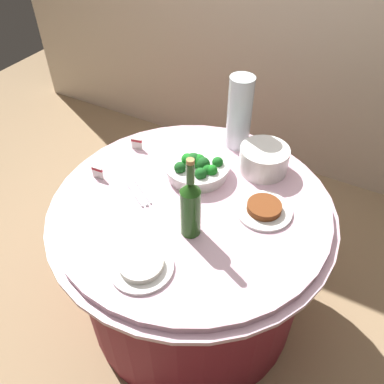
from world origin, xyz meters
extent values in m
plane|color=#9E7F5B|center=(0.00, 0.00, 0.00)|extent=(6.00, 6.00, 0.00)
cylinder|color=maroon|center=(0.00, 0.00, 0.34)|extent=(1.01, 1.01, 0.69)
cylinder|color=#E0B2C6|center=(0.00, 0.00, 0.70)|extent=(1.16, 1.16, 0.02)
cylinder|color=#E0B2C6|center=(0.00, 0.00, 0.72)|extent=(1.10, 1.10, 0.03)
cylinder|color=white|center=(-0.06, 0.16, 0.77)|extent=(0.26, 0.26, 0.05)
cylinder|color=white|center=(-0.06, 0.16, 0.80)|extent=(0.28, 0.28, 0.01)
sphere|color=#19701E|center=(0.00, 0.13, 0.81)|extent=(0.05, 0.05, 0.05)
sphere|color=#197D1E|center=(0.02, 0.13, 0.81)|extent=(0.05, 0.05, 0.05)
sphere|color=#19561E|center=(-0.10, 0.08, 0.82)|extent=(0.05, 0.05, 0.05)
sphere|color=#195D1E|center=(-0.01, 0.09, 0.81)|extent=(0.05, 0.05, 0.05)
sphere|color=#19581E|center=(-0.07, 0.15, 0.82)|extent=(0.06, 0.06, 0.06)
sphere|color=#197E1E|center=(-0.10, 0.14, 0.82)|extent=(0.05, 0.05, 0.05)
sphere|color=#197A1E|center=(-0.05, 0.15, 0.82)|extent=(0.06, 0.06, 0.06)
sphere|color=#19831E|center=(-0.06, 0.15, 0.82)|extent=(0.05, 0.05, 0.05)
sphere|color=#19551E|center=(-0.03, 0.14, 0.82)|extent=(0.06, 0.06, 0.06)
sphere|color=#19721E|center=(-0.08, 0.14, 0.82)|extent=(0.06, 0.06, 0.06)
sphere|color=#19651E|center=(0.02, 0.19, 0.81)|extent=(0.05, 0.05, 0.05)
cylinder|color=white|center=(0.17, 0.32, 0.74)|extent=(0.21, 0.21, 0.01)
cylinder|color=white|center=(0.17, 0.32, 0.76)|extent=(0.21, 0.21, 0.01)
cylinder|color=white|center=(0.17, 0.32, 0.77)|extent=(0.21, 0.21, 0.01)
cylinder|color=white|center=(0.17, 0.32, 0.78)|extent=(0.21, 0.21, 0.01)
cylinder|color=white|center=(0.17, 0.32, 0.79)|extent=(0.21, 0.21, 0.01)
cylinder|color=white|center=(0.17, 0.32, 0.80)|extent=(0.21, 0.21, 0.01)
cylinder|color=white|center=(0.17, 0.32, 0.80)|extent=(0.21, 0.21, 0.01)
cylinder|color=white|center=(0.17, 0.32, 0.81)|extent=(0.21, 0.21, 0.01)
cylinder|color=white|center=(0.17, 0.32, 0.82)|extent=(0.21, 0.21, 0.01)
cylinder|color=white|center=(0.17, 0.32, 0.83)|extent=(0.21, 0.21, 0.01)
cylinder|color=white|center=(0.17, 0.32, 0.84)|extent=(0.21, 0.21, 0.01)
cylinder|color=#214E18|center=(0.07, -0.14, 0.84)|extent=(0.07, 0.07, 0.20)
cone|color=#214E18|center=(0.07, -0.14, 0.96)|extent=(0.07, 0.07, 0.04)
cylinder|color=#214E18|center=(0.07, -0.14, 1.02)|extent=(0.03, 0.03, 0.08)
cylinder|color=#B2844C|center=(0.07, -0.14, 1.07)|extent=(0.03, 0.03, 0.02)
cylinder|color=silver|center=(0.00, 0.44, 0.91)|extent=(0.11, 0.11, 0.34)
sphere|color=#E5B26B|center=(0.02, 0.44, 0.78)|extent=(0.06, 0.06, 0.06)
sphere|color=#E5B26B|center=(-0.01, 0.46, 0.78)|extent=(0.06, 0.06, 0.06)
sphere|color=#E5B26B|center=(-0.01, 0.42, 0.78)|extent=(0.06, 0.06, 0.06)
sphere|color=#72C64C|center=(0.02, 0.45, 0.83)|extent=(0.06, 0.06, 0.06)
sphere|color=#72C64C|center=(-0.02, 0.45, 0.83)|extent=(0.06, 0.06, 0.06)
sphere|color=#72C64C|center=(0.00, 0.42, 0.83)|extent=(0.06, 0.06, 0.06)
sphere|color=red|center=(0.01, 0.46, 0.89)|extent=(0.06, 0.06, 0.06)
sphere|color=red|center=(-0.02, 0.44, 0.89)|extent=(0.06, 0.06, 0.06)
sphere|color=red|center=(0.01, 0.42, 0.89)|extent=(0.06, 0.06, 0.06)
sphere|color=#E5B26B|center=(0.00, 0.46, 0.94)|extent=(0.06, 0.06, 0.06)
sphere|color=#E5B26B|center=(-0.02, 0.43, 0.94)|extent=(0.06, 0.06, 0.06)
sphere|color=#E5B26B|center=(0.02, 0.43, 0.94)|extent=(0.06, 0.06, 0.06)
cylinder|color=silver|center=(-0.22, -0.08, 0.74)|extent=(0.14, 0.09, 0.01)
cylinder|color=silver|center=(-0.20, -0.05, 0.74)|extent=(0.14, 0.09, 0.01)
sphere|color=silver|center=(-0.14, -0.11, 0.74)|extent=(0.01, 0.01, 0.01)
cylinder|color=white|center=(0.01, -0.37, 0.75)|extent=(0.22, 0.22, 0.01)
cylinder|color=white|center=(0.01, -0.37, 0.76)|extent=(0.15, 0.15, 0.02)
cylinder|color=white|center=(0.27, 0.08, 0.75)|extent=(0.22, 0.22, 0.01)
cylinder|color=brown|center=(0.27, 0.08, 0.77)|extent=(0.13, 0.13, 0.03)
cube|color=white|center=(-0.39, 0.19, 0.77)|extent=(0.05, 0.02, 0.05)
cube|color=maroon|center=(-0.39, 0.19, 0.79)|extent=(0.05, 0.02, 0.01)
cube|color=white|center=(-0.42, -0.06, 0.77)|extent=(0.05, 0.01, 0.05)
cube|color=maroon|center=(-0.42, -0.06, 0.79)|extent=(0.05, 0.01, 0.01)
camera|label=1|loc=(0.55, -1.00, 1.84)|focal=37.26mm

